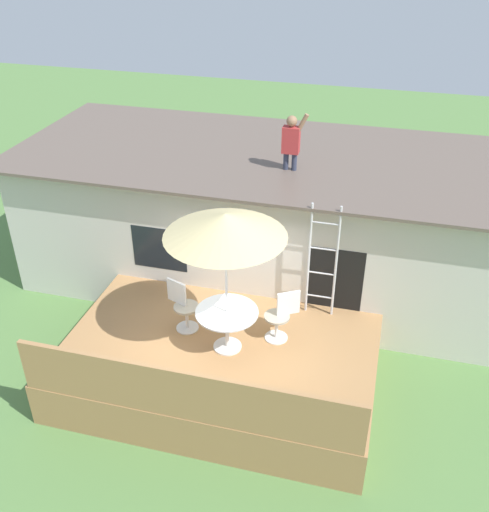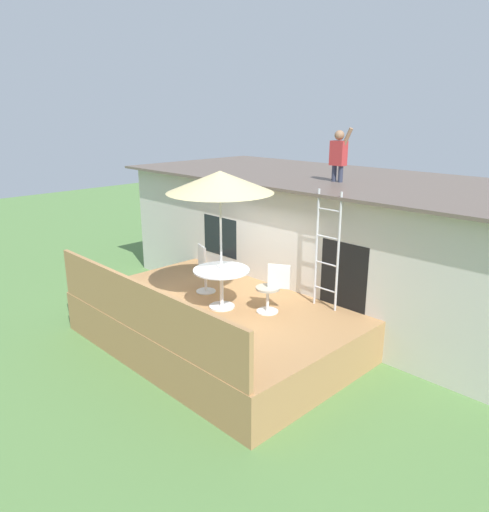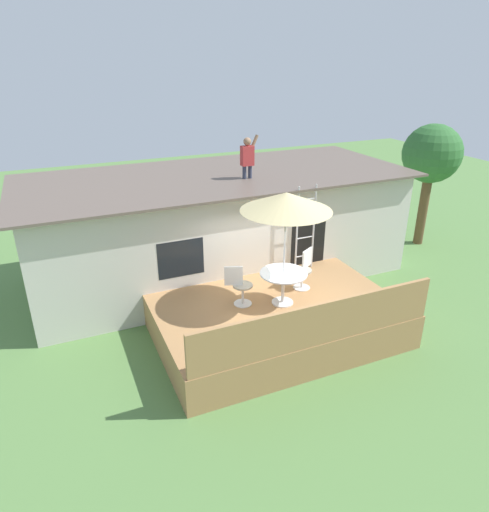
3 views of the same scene
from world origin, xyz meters
TOP-DOWN VIEW (x-y plane):
  - ground_plane at (0.00, 0.00)m, footprint 40.00×40.00m
  - house at (0.00, 3.60)m, footprint 10.50×4.50m
  - deck at (0.00, 0.00)m, footprint 5.29×3.47m
  - deck_railing at (0.00, -1.69)m, footprint 5.19×0.08m
  - patio_table at (0.14, 0.00)m, footprint 1.04×1.04m
  - patio_umbrella at (0.14, 0.00)m, footprint 1.90×1.90m
  - step_ladder at (1.49, 1.38)m, footprint 0.52×0.04m
  - person_figure at (0.58, 2.90)m, footprint 0.47×0.20m
  - patio_chair_left at (-0.75, 0.34)m, footprint 0.60×0.44m
  - patio_chair_right at (0.95, 0.49)m, footprint 0.57×0.44m

SIDE VIEW (x-z plane):
  - ground_plane at x=0.00m, z-range 0.00..0.00m
  - deck at x=0.00m, z-range 0.00..0.80m
  - deck_railing at x=0.00m, z-range 0.80..1.70m
  - patio_chair_left at x=-0.75m, z-range 0.80..1.72m
  - patio_chair_right at x=0.95m, z-range 0.80..1.72m
  - patio_table at x=0.14m, z-range 1.01..1.76m
  - house at x=0.00m, z-range 0.01..2.91m
  - step_ladder at x=1.49m, z-range 0.80..3.00m
  - patio_umbrella at x=0.14m, z-range 1.88..4.42m
  - person_figure at x=0.58m, z-range 2.96..4.07m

